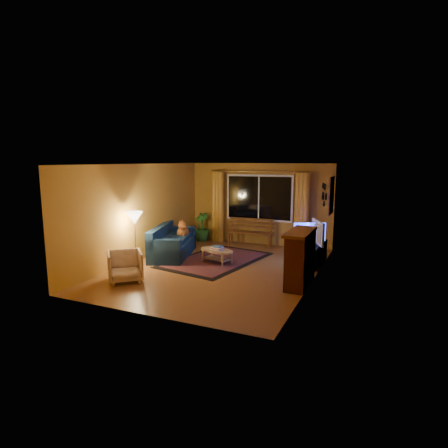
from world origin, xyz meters
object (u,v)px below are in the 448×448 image
at_px(bench, 250,239).
at_px(coffee_table, 217,256).
at_px(armchair, 125,265).
at_px(floor_lamp, 135,240).
at_px(sofa, 173,241).
at_px(tv_console, 313,254).

bearing_deg(bench, coffee_table, -97.03).
bearing_deg(armchair, floor_lamp, 71.92).
bearing_deg(floor_lamp, armchair, -65.07).
bearing_deg(coffee_table, floor_lamp, -146.98).
bearing_deg(armchair, bench, 29.72).
xyz_separation_m(sofa, coffee_table, (1.40, -0.17, -0.24)).
xyz_separation_m(floor_lamp, tv_console, (3.94, 1.96, -0.41)).
bearing_deg(tv_console, bench, 151.82).
bearing_deg(armchair, coffee_table, 16.78).
bearing_deg(bench, sofa, -131.35).
xyz_separation_m(armchair, tv_console, (3.47, 2.96, -0.09)).
xyz_separation_m(sofa, floor_lamp, (-0.28, -1.27, 0.26)).
height_order(armchair, coffee_table, armchair).
height_order(bench, tv_console, tv_console).
relative_size(armchair, tv_console, 0.56).
xyz_separation_m(sofa, tv_console, (3.66, 0.69, -0.14)).
height_order(bench, coffee_table, bench).
distance_m(bench, coffee_table, 2.17).
xyz_separation_m(armchair, coffee_table, (1.22, 2.10, -0.19)).
relative_size(floor_lamp, coffee_table, 1.39).
relative_size(sofa, floor_lamp, 1.51).
height_order(floor_lamp, coffee_table, floor_lamp).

